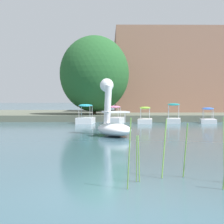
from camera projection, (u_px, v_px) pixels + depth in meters
ground_plane at (119, 196)px, 6.80m from camera, size 564.78×564.78×0.00m
shore_bank_far at (110, 115)px, 39.38m from camera, size 147.99×18.42×0.57m
swan_boat at (112, 121)px, 18.46m from camera, size 2.48×3.19×3.11m
pedal_boat_blue at (208, 119)px, 28.68m from camera, size 1.57×2.21×1.32m
pedal_boat_teal at (174, 117)px, 28.65m from camera, size 1.49×2.10×1.66m
pedal_boat_lime at (145, 119)px, 28.37m from camera, size 1.41×2.22×1.38m
pedal_boat_pink at (114, 119)px, 28.33m from camera, size 1.73×2.54×1.46m
pedal_boat_cyan at (86, 118)px, 28.40m from camera, size 1.53×2.38×1.59m
tree_willow_near_path at (94, 74)px, 32.71m from camera, size 9.25×9.25×7.45m
apartment_block at (195, 73)px, 43.01m from camera, size 20.11×10.75×9.56m
reed_clump_foreground at (178, 155)px, 7.92m from camera, size 2.71×1.32×1.52m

